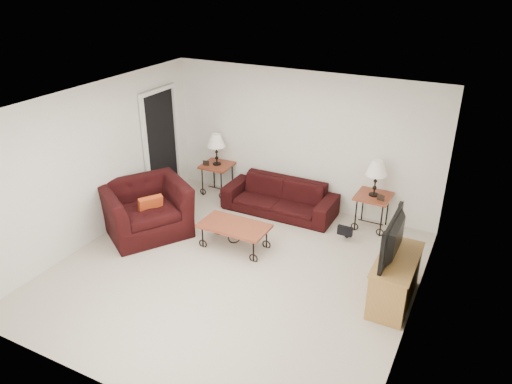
# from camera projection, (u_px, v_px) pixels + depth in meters

# --- Properties ---
(ground) EXTENTS (5.00, 5.00, 0.00)m
(ground) POSITION_uv_depth(u_px,v_px,m) (235.00, 271.00, 7.20)
(ground) COLOR beige
(ground) RESTS_ON ground
(wall_back) EXTENTS (5.00, 0.02, 2.50)m
(wall_back) POSITION_uv_depth(u_px,v_px,m) (302.00, 141.00, 8.68)
(wall_back) COLOR silver
(wall_back) RESTS_ON ground
(wall_front) EXTENTS (5.00, 0.02, 2.50)m
(wall_front) POSITION_uv_depth(u_px,v_px,m) (104.00, 296.00, 4.65)
(wall_front) COLOR silver
(wall_front) RESTS_ON ground
(wall_left) EXTENTS (0.02, 5.00, 2.50)m
(wall_left) POSITION_uv_depth(u_px,v_px,m) (95.00, 164.00, 7.69)
(wall_left) COLOR silver
(wall_left) RESTS_ON ground
(wall_right) EXTENTS (0.02, 5.00, 2.50)m
(wall_right) POSITION_uv_depth(u_px,v_px,m) (421.00, 238.00, 5.64)
(wall_right) COLOR silver
(wall_right) RESTS_ON ground
(ceiling) EXTENTS (5.00, 5.00, 0.00)m
(ceiling) POSITION_uv_depth(u_px,v_px,m) (231.00, 106.00, 6.13)
(ceiling) COLOR white
(ceiling) RESTS_ON wall_back
(doorway) EXTENTS (0.08, 0.94, 2.04)m
(doorway) POSITION_uv_depth(u_px,v_px,m) (161.00, 146.00, 9.10)
(doorway) COLOR black
(doorway) RESTS_ON ground
(sofa) EXTENTS (2.03, 0.79, 0.59)m
(sofa) POSITION_uv_depth(u_px,v_px,m) (280.00, 197.00, 8.78)
(sofa) COLOR black
(sofa) RESTS_ON ground
(side_table_left) EXTENTS (0.58, 0.58, 0.61)m
(side_table_left) POSITION_uv_depth(u_px,v_px,m) (218.00, 179.00, 9.50)
(side_table_left) COLOR brown
(side_table_left) RESTS_ON ground
(side_table_right) EXTENTS (0.58, 0.58, 0.62)m
(side_table_right) POSITION_uv_depth(u_px,v_px,m) (372.00, 212.00, 8.25)
(side_table_right) COLOR brown
(side_table_right) RESTS_ON ground
(lamp_left) EXTENTS (0.36, 0.36, 0.61)m
(lamp_left) POSITION_uv_depth(u_px,v_px,m) (216.00, 149.00, 9.24)
(lamp_left) COLOR black
(lamp_left) RESTS_ON side_table_left
(lamp_right) EXTENTS (0.36, 0.36, 0.62)m
(lamp_right) POSITION_uv_depth(u_px,v_px,m) (376.00, 178.00, 7.98)
(lamp_right) COLOR black
(lamp_right) RESTS_ON side_table_right
(photo_frame_left) EXTENTS (0.12, 0.04, 0.10)m
(photo_frame_left) POSITION_uv_depth(u_px,v_px,m) (206.00, 163.00, 9.29)
(photo_frame_left) COLOR black
(photo_frame_left) RESTS_ON side_table_left
(photo_frame_right) EXTENTS (0.12, 0.04, 0.10)m
(photo_frame_right) POSITION_uv_depth(u_px,v_px,m) (381.00, 198.00, 7.91)
(photo_frame_right) COLOR black
(photo_frame_right) RESTS_ON side_table_right
(coffee_table) EXTENTS (1.09, 0.60, 0.41)m
(coffee_table) POSITION_uv_depth(u_px,v_px,m) (234.00, 236.00, 7.72)
(coffee_table) COLOR brown
(coffee_table) RESTS_ON ground
(armchair) EXTENTS (1.69, 1.74, 0.86)m
(armchair) POSITION_uv_depth(u_px,v_px,m) (146.00, 209.00, 8.07)
(armchair) COLOR black
(armchair) RESTS_ON ground
(throw_pillow) EXTENTS (0.30, 0.38, 0.39)m
(throw_pillow) POSITION_uv_depth(u_px,v_px,m) (151.00, 207.00, 7.93)
(throw_pillow) COLOR #B63617
(throw_pillow) RESTS_ON armchair
(tv_stand) EXTENTS (0.47, 1.12, 0.67)m
(tv_stand) POSITION_uv_depth(u_px,v_px,m) (395.00, 280.00, 6.44)
(tv_stand) COLOR #B97D44
(tv_stand) RESTS_ON ground
(television) EXTENTS (0.13, 1.00, 0.58)m
(television) POSITION_uv_depth(u_px,v_px,m) (399.00, 239.00, 6.18)
(television) COLOR black
(television) RESTS_ON tv_stand
(backpack) EXTENTS (0.45, 0.39, 0.49)m
(backpack) POSITION_uv_depth(u_px,v_px,m) (348.00, 225.00, 7.96)
(backpack) COLOR black
(backpack) RESTS_ON ground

